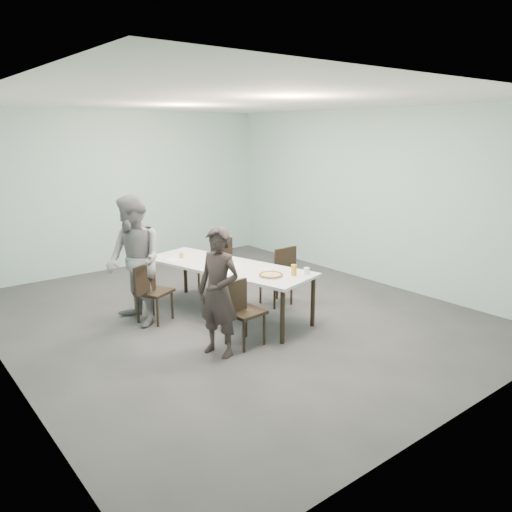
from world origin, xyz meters
TOP-DOWN VIEW (x-y plane):
  - ground at (0.00, 0.00)m, footprint 7.00×7.00m
  - room_shell at (0.00, 0.00)m, footprint 6.02×7.02m
  - table at (-0.04, 0.05)m, footprint 1.52×2.74m
  - chair_near_left at (-0.55, -0.96)m, footprint 0.63×0.45m
  - chair_far_left at (-1.05, 0.44)m, footprint 0.65×0.56m
  - chair_near_right at (0.90, -0.04)m, footprint 0.61×0.42m
  - chair_far_right at (0.49, 1.11)m, footprint 0.61×0.42m
  - diner_near at (-0.88, -0.98)m, footprint 0.53×0.66m
  - diner_far at (-1.22, 0.54)m, footprint 0.72×0.90m
  - pizza at (0.08, -0.79)m, footprint 0.34×0.34m
  - side_plate at (0.25, -0.50)m, footprint 0.18×0.18m
  - beer_glass at (0.35, -0.95)m, footprint 0.08×0.08m
  - water_tumbler at (0.53, -1.00)m, footprint 0.08×0.08m
  - tealight at (-0.01, 0.03)m, footprint 0.06×0.06m
  - amber_tumbler at (-0.35, 0.79)m, footprint 0.07×0.07m
  - menu at (-0.47, 0.80)m, footprint 0.35×0.29m

SIDE VIEW (x-z plane):
  - ground at x=0.00m, z-range 0.00..0.00m
  - chair_near_left at x=-0.55m, z-range 0.07..0.94m
  - chair_far_left at x=-1.05m, z-range 0.07..0.94m
  - chair_near_right at x=0.90m, z-range 0.07..0.94m
  - chair_far_right at x=0.49m, z-range 0.07..0.94m
  - table at x=-0.04m, z-range 0.32..1.07m
  - menu at x=-0.47m, z-range 0.75..0.76m
  - side_plate at x=0.25m, z-range 0.75..0.76m
  - pizza at x=0.08m, z-range 0.75..0.79m
  - tealight at x=-0.01m, z-range 0.75..0.79m
  - diner_near at x=-0.88m, z-range 0.00..1.55m
  - amber_tumbler at x=-0.35m, z-range 0.75..0.83m
  - water_tumbler at x=0.53m, z-range 0.75..0.84m
  - beer_glass at x=0.35m, z-range 0.75..0.90m
  - diner_far at x=-1.22m, z-range 0.00..1.80m
  - room_shell at x=0.00m, z-range 0.52..3.53m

